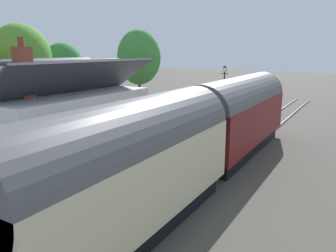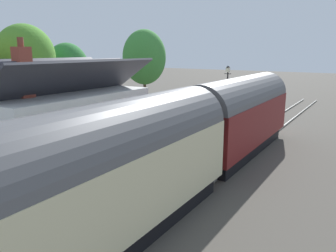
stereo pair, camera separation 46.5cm
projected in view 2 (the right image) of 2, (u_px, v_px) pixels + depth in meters
ground_plane at (207, 160)px, 17.77m from camera, size 160.00×160.00×0.00m
platform at (149, 141)px, 19.63m from camera, size 32.00×5.57×0.99m
platform_edge_coping at (188, 139)px, 18.16m from camera, size 32.00×0.36×0.02m
rail_near at (235, 164)px, 16.92m from camera, size 52.00×0.08×0.14m
rail_far at (210, 159)px, 17.66m from camera, size 52.00×0.08×0.14m
train at (200, 132)px, 14.60m from camera, size 20.28×2.73×4.32m
station_building at (65, 121)px, 15.23m from camera, size 8.03×4.39×5.27m
bench_near_building at (192, 114)px, 22.95m from camera, size 1.42×0.49×0.88m
bench_mid_platform at (221, 105)px, 26.80m from camera, size 1.42×0.50×0.88m
bench_platform_end at (167, 123)px, 19.90m from camera, size 1.42×0.50×0.88m
planter_by_door at (108, 162)px, 13.34m from camera, size 0.49×0.49×0.75m
planter_under_sign at (229, 109)px, 24.50m from camera, size 0.77×0.77×1.00m
planter_bench_right at (202, 125)px, 20.37m from camera, size 1.05×0.32×0.62m
planter_edge_near at (191, 107)px, 25.56m from camera, size 0.47×0.47×0.82m
planter_bench_left at (190, 105)px, 27.73m from camera, size 0.94×0.32×0.66m
planter_corner_building at (172, 107)px, 25.46m from camera, size 0.72×0.72×0.89m
planter_edge_far at (210, 101)px, 29.98m from camera, size 1.07×0.32×0.64m
lamp_post_platform at (227, 81)px, 23.80m from camera, size 0.32×0.50×3.72m
station_sign_board at (95, 142)px, 13.23m from camera, size 0.96×0.06×1.57m
tree_mid_background at (144, 57)px, 35.77m from camera, size 4.54×4.78×7.99m
tree_far_left at (25, 57)px, 23.03m from camera, size 4.19×3.90×7.57m
tree_behind_building at (68, 70)px, 26.77m from camera, size 3.47×3.52×6.37m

